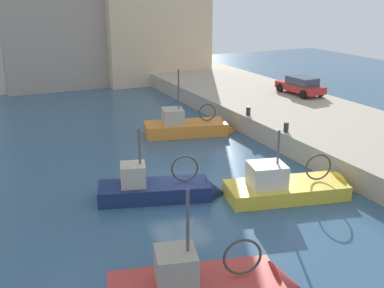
% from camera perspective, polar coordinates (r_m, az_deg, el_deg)
% --- Properties ---
extents(water_surface, '(80.00, 80.00, 0.00)m').
position_cam_1_polar(water_surface, '(22.15, -1.35, -5.25)').
color(water_surface, '#335675').
rests_on(water_surface, ground).
extents(quay_wall, '(9.00, 56.00, 1.20)m').
position_cam_1_polar(quay_wall, '(28.30, 20.44, 0.20)').
color(quay_wall, '#ADA08C').
rests_on(quay_wall, ground).
extents(fishing_boat_navy, '(5.90, 3.16, 4.02)m').
position_cam_1_polar(fishing_boat_navy, '(21.08, -3.73, -6.19)').
color(fishing_boat_navy, navy).
rests_on(fishing_boat_navy, ground).
extents(fishing_boat_yellow, '(6.38, 3.35, 4.08)m').
position_cam_1_polar(fishing_boat_yellow, '(21.66, 12.17, -5.82)').
color(fishing_boat_yellow, gold).
rests_on(fishing_boat_yellow, ground).
extents(fishing_boat_orange, '(6.16, 3.24, 5.05)m').
position_cam_1_polar(fishing_boat_orange, '(29.98, -0.19, 1.46)').
color(fishing_boat_orange, orange).
rests_on(fishing_boat_orange, ground).
extents(parked_car_red, '(2.04, 4.09, 1.35)m').
position_cam_1_polar(parked_car_red, '(36.59, 13.04, 6.95)').
color(parked_car_red, red).
rests_on(parked_car_red, quay_wall).
extents(mooring_bollard_mid, '(0.28, 0.28, 0.55)m').
position_cam_1_polar(mooring_bollard_mid, '(26.81, 11.35, 2.01)').
color(mooring_bollard_mid, '#2D2D33').
rests_on(mooring_bollard_mid, quay_wall).
extents(mooring_bollard_north, '(0.28, 0.28, 0.55)m').
position_cam_1_polar(mooring_bollard_north, '(29.99, 6.85, 3.99)').
color(mooring_bollard_north, '#2D2D33').
rests_on(mooring_bollard_north, quay_wall).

